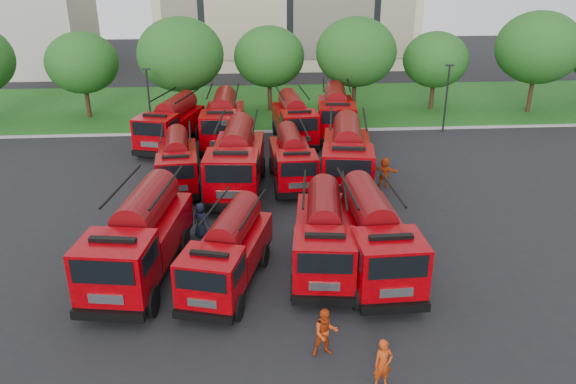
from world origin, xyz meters
name	(u,v)px	position (x,y,z in m)	size (l,w,h in m)	color
ground	(312,243)	(0.00, 0.00, 0.00)	(140.00, 140.00, 0.00)	black
lawn	(280,105)	(0.00, 26.00, 0.06)	(70.00, 16.00, 0.12)	#174813
curb	(286,131)	(0.00, 17.90, 0.07)	(70.00, 0.30, 0.14)	gray
side_building	(4,27)	(-30.00, 44.00, 5.00)	(18.00, 12.00, 10.00)	#A9A496
tree_1	(82,63)	(-16.00, 23.00, 4.55)	(5.71, 5.71, 6.98)	#382314
tree_2	(180,54)	(-8.00, 21.50, 5.35)	(6.72, 6.72, 8.22)	#382314
tree_3	(269,57)	(-1.00, 24.00, 4.68)	(5.88, 5.88, 7.19)	#382314
tree_4	(356,52)	(6.00, 22.50, 5.22)	(6.55, 6.55, 8.01)	#382314
tree_5	(436,60)	(13.00, 23.50, 4.35)	(5.46, 5.46, 6.68)	#382314
tree_6	(538,48)	(21.00, 22.00, 5.49)	(6.89, 6.89, 8.42)	#382314
lamp_post_0	(149,99)	(-10.00, 17.20, 2.90)	(0.60, 0.25, 5.11)	black
lamp_post_1	(447,94)	(12.00, 17.20, 2.90)	(0.60, 0.25, 5.11)	black
fire_truck_0	(139,238)	(-7.47, -2.34, 1.77)	(3.81, 8.06, 3.53)	black
fire_truck_1	(228,251)	(-3.80, -3.22, 1.49)	(3.90, 6.84, 2.95)	black
fire_truck_2	(324,235)	(0.22, -2.24, 1.60)	(3.23, 7.21, 3.17)	black
fire_truck_3	(373,236)	(2.24, -2.70, 1.71)	(2.93, 7.52, 3.39)	black
fire_truck_4	(178,162)	(-7.02, 7.67, 1.48)	(2.88, 6.63, 2.93)	black
fire_truck_5	(236,160)	(-3.59, 6.77, 1.84)	(3.44, 8.22, 3.65)	black
fire_truck_6	(292,159)	(-0.35, 7.64, 1.50)	(2.59, 6.63, 2.98)	black
fire_truck_7	(347,155)	(2.79, 7.11, 1.82)	(3.91, 8.25, 3.61)	black
fire_truck_8	(171,123)	(-8.27, 15.16, 1.67)	(4.41, 7.67, 3.31)	black
fire_truck_9	(223,121)	(-4.62, 15.11, 1.78)	(3.04, 7.84, 3.53)	black
fire_truck_10	(294,119)	(0.41, 15.69, 1.63)	(3.02, 7.26, 3.23)	black
fire_truck_11	(336,112)	(3.64, 17.01, 1.72)	(3.46, 7.78, 3.43)	black
firefighter_1	(325,354)	(-0.46, -7.98, 0.00)	(0.87, 0.47, 1.78)	#AD320D
firefighter_2	(389,282)	(2.80, -3.65, 0.00)	(0.86, 0.49, 1.47)	black
firefighter_3	(363,253)	(2.20, -1.11, 0.00)	(1.17, 0.60, 1.81)	black
firefighter_4	(202,236)	(-5.25, 1.04, 0.00)	(0.85, 0.56, 1.74)	black
firefighter_5	(383,186)	(4.97, 6.70, 0.00)	(1.64, 0.71, 1.76)	#AD320D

